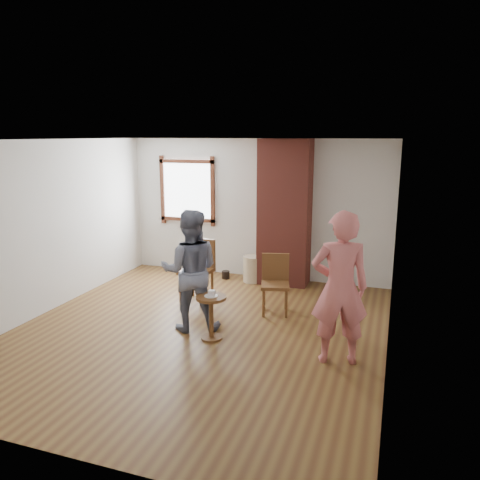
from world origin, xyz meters
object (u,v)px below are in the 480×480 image
object	(u,v)px
side_table	(211,310)
person_pink	(340,288)
dining_chair_left	(199,266)
stoneware_crock	(253,269)
dining_chair_right	(275,280)
man	(190,271)

from	to	relation	value
side_table	person_pink	bearing A→B (deg)	-3.36
dining_chair_left	person_pink	distance (m)	2.87
stoneware_crock	dining_chair_right	xyz separation A→B (m)	(0.76, -1.34, 0.26)
stoneware_crock	man	size ratio (longest dim) A/B	0.29
stoneware_crock	dining_chair_left	size ratio (longest dim) A/B	0.48
dining_chair_left	person_pink	xyz separation A→B (m)	(2.44, -1.47, 0.36)
dining_chair_right	side_table	size ratio (longest dim) A/B	1.49
dining_chair_left	dining_chair_right	world-z (taller)	dining_chair_left
side_table	person_pink	xyz separation A→B (m)	(1.66, -0.10, 0.52)
person_pink	dining_chair_left	bearing A→B (deg)	-47.02
side_table	man	bearing A→B (deg)	149.65
stoneware_crock	side_table	xyz separation A→B (m)	(0.22, -2.58, 0.16)
dining_chair_right	stoneware_crock	bearing A→B (deg)	104.95
side_table	man	size ratio (longest dim) A/B	0.36
stoneware_crock	dining_chair_right	distance (m)	1.56
dining_chair_left	side_table	xyz separation A→B (m)	(0.78, -1.37, -0.16)
dining_chair_right	person_pink	distance (m)	1.79
dining_chair_right	side_table	world-z (taller)	dining_chair_right
side_table	person_pink	size ratio (longest dim) A/B	0.33
dining_chair_right	person_pink	size ratio (longest dim) A/B	0.49
man	person_pink	bearing A→B (deg)	150.87
dining_chair_left	person_pink	world-z (taller)	person_pink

